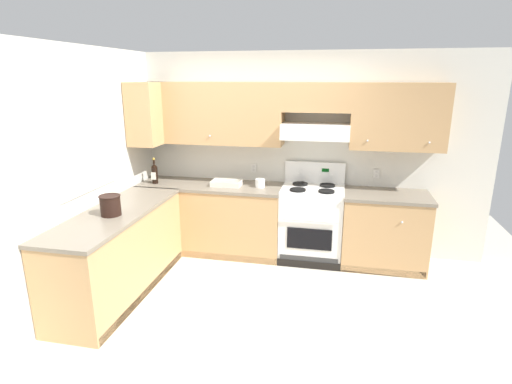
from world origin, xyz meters
name	(u,v)px	position (x,y,z in m)	size (l,w,h in m)	color
ground_plane	(233,303)	(0.00, 0.00, 0.00)	(7.04, 7.04, 0.00)	beige
wall_back	(294,139)	(0.40, 1.53, 1.48)	(4.68, 0.57, 2.55)	silver
wall_left	(93,164)	(-1.59, 0.23, 1.34)	(0.47, 4.00, 2.55)	silver
counter_back_run	(269,222)	(0.15, 1.24, 0.45)	(3.60, 0.65, 0.91)	tan
counter_left_run	(119,253)	(-1.24, 0.00, 0.45)	(0.63, 1.91, 0.91)	tan
stove	(311,223)	(0.69, 1.25, 0.48)	(0.76, 0.62, 1.20)	white
wine_bottle	(155,173)	(-1.34, 1.15, 1.05)	(0.08, 0.08, 0.33)	black
bowl	(227,184)	(-0.40, 1.22, 0.93)	(0.38, 0.23, 0.07)	beige
bucket	(110,205)	(-1.22, -0.11, 1.02)	(0.21, 0.21, 0.21)	black
paper_towel_roll	(260,183)	(0.03, 1.24, 0.96)	(0.12, 0.12, 0.11)	white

